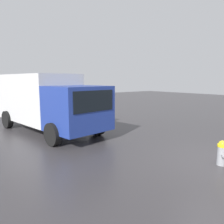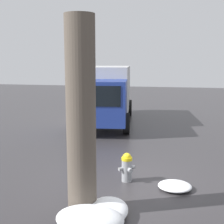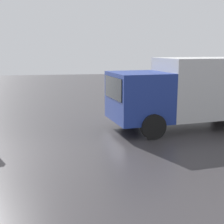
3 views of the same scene
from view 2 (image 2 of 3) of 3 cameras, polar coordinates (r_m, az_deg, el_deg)
name	(u,v)px [view 2 (image 2 of 3)]	position (r m, az deg, el deg)	size (l,w,h in m)	color
ground_plane	(127,181)	(8.25, 2.70, -12.50)	(60.00, 60.00, 0.00)	#333033
fire_hydrant	(127,167)	(8.11, 2.74, -9.99)	(0.39, 0.42, 0.75)	gray
tree_trunk	(81,117)	(6.14, -5.67, -0.85)	(0.89, 0.59, 3.94)	brown
delivery_truck	(105,92)	(15.57, -1.25, 3.63)	(7.05, 3.26, 2.78)	navy
snow_pile_by_hydrant	(106,211)	(6.43, -1.17, -17.69)	(1.22, 0.88, 0.29)	white
snow_pile_curbside	(90,219)	(6.03, -4.08, -18.98)	(0.88, 1.28, 0.41)	white
snow_pile_by_tree	(175,186)	(7.88, 11.42, -13.12)	(0.77, 0.81, 0.17)	white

